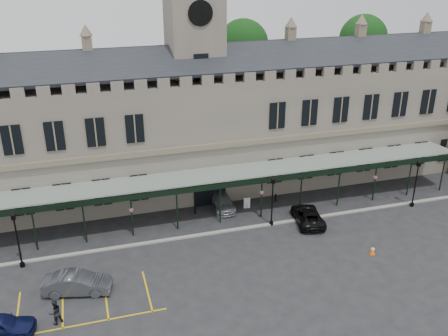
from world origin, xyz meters
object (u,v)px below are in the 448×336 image
object	(u,v)px
person_b	(55,312)
station_building	(197,127)
lamp_post_right	(416,179)
car_left_b	(77,283)
traffic_cone	(373,250)
car_left_a	(0,326)
lamp_post_left	(17,234)
lamp_post_mid	(272,196)
sign_board	(247,203)
clock_tower	(195,62)
car_van	(308,216)
car_taxi	(222,201)

from	to	relation	value
person_b	station_building	bearing A→B (deg)	-153.45
lamp_post_right	car_left_b	size ratio (longest dim) A/B	1.03
traffic_cone	car_left_a	distance (m)	28.48
lamp_post_left	lamp_post_mid	distance (m)	21.43
lamp_post_right	traffic_cone	size ratio (longest dim) A/B	6.83
traffic_cone	sign_board	bearing A→B (deg)	124.67
clock_tower	car_van	bearing A→B (deg)	-54.87
car_left_a	person_b	xyz separation A→B (m)	(3.45, 0.18, 0.15)
car_left_b	clock_tower	bearing A→B (deg)	-26.15
lamp_post_right	traffic_cone	distance (m)	10.87
station_building	person_b	distance (m)	24.21
car_left_a	car_taxi	size ratio (longest dim) A/B	0.97
car_left_b	car_taxi	xyz separation A→B (m)	(13.88, 9.75, -0.14)
lamp_post_mid	car_left_b	size ratio (longest dim) A/B	1.02
lamp_post_mid	car_taxi	distance (m)	6.09
car_left_a	car_van	bearing A→B (deg)	-62.97
lamp_post_mid	person_b	size ratio (longest dim) A/B	2.74
car_left_a	car_van	size ratio (longest dim) A/B	0.90
clock_tower	car_left_b	distance (m)	23.77
traffic_cone	lamp_post_mid	bearing A→B (deg)	132.24
car_van	person_b	xyz separation A→B (m)	(-22.12, -7.75, 0.22)
station_building	traffic_cone	world-z (taller)	station_building
lamp_post_mid	sign_board	size ratio (longest dim) A/B	4.51
station_building	car_left_b	distance (m)	21.05
lamp_post_right	sign_board	xyz separation A→B (m)	(-15.74, 4.23, -2.44)
lamp_post_mid	car_taxi	bearing A→B (deg)	126.57
car_left_a	person_b	distance (m)	3.46
clock_tower	car_left_b	bearing A→B (deg)	-129.30
car_left_a	sign_board	bearing A→B (deg)	-50.28
car_left_b	sign_board	bearing A→B (deg)	-47.92
lamp_post_left	lamp_post_right	xyz separation A→B (m)	(36.08, 0.04, -0.01)
sign_board	car_taxi	bearing A→B (deg)	166.73
lamp_post_mid	car_left_a	xyz separation A→B (m)	(-22.18, -8.41, -2.19)
traffic_cone	lamp_post_right	bearing A→B (deg)	37.24
car_left_a	car_left_b	world-z (taller)	car_left_b
sign_board	person_b	world-z (taller)	person_b
lamp_post_right	car_taxi	bearing A→B (deg)	164.37
lamp_post_left	sign_board	world-z (taller)	lamp_post_left
lamp_post_left	car_van	xyz separation A→B (m)	(24.81, 0.06, -2.30)
car_left_a	lamp_post_mid	bearing A→B (deg)	-59.44
clock_tower	car_left_a	xyz separation A→B (m)	(-17.82, -18.94, -12.35)
lamp_post_left	sign_board	xyz separation A→B (m)	(20.34, 4.27, -2.45)
clock_tower	car_taxi	world-z (taller)	clock_tower
lamp_post_left	car_taxi	xyz separation A→B (m)	(18.06, 5.08, -2.32)
lamp_post_right	car_left_a	world-z (taller)	lamp_post_right
lamp_post_right	car_taxi	distance (m)	18.85
sign_board	car_left_b	xyz separation A→B (m)	(-16.16, -8.94, 0.27)
sign_board	car_taxi	distance (m)	2.42
car_van	car_left_a	bearing A→B (deg)	26.68
clock_tower	sign_board	distance (m)	14.67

